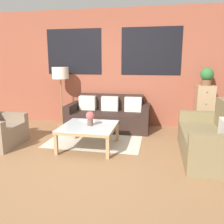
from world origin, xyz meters
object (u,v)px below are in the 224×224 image
object	(u,v)px
settee_vintage	(211,140)
floor_lamp	(60,75)
potted_plant	(207,76)
flower_vase	(90,117)
drawer_cabinet	(204,108)
couch_dark	(109,116)
coffee_table	(89,128)

from	to	relation	value
settee_vintage	floor_lamp	bearing A→B (deg)	155.16
floor_lamp	potted_plant	world-z (taller)	floor_lamp
floor_lamp	flower_vase	distance (m)	1.93
potted_plant	drawer_cabinet	bearing A→B (deg)	-90.00
couch_dark	settee_vintage	size ratio (longest dim) A/B	1.14
floor_lamp	coffee_table	bearing A→B (deg)	-51.84
settee_vintage	potted_plant	bearing A→B (deg)	84.29
couch_dark	settee_vintage	distance (m)	2.46
couch_dark	floor_lamp	xyz separation A→B (m)	(-1.20, 0.07, 0.95)
coffee_table	potted_plant	distance (m)	2.89
couch_dark	floor_lamp	distance (m)	1.53
floor_lamp	drawer_cabinet	world-z (taller)	floor_lamp
potted_plant	flower_vase	size ratio (longest dim) A/B	1.50
settee_vintage	coffee_table	bearing A→B (deg)	178.12
potted_plant	flower_vase	distance (m)	2.81
settee_vintage	coffee_table	distance (m)	2.10
couch_dark	flower_vase	xyz separation A→B (m)	(-0.06, -1.34, 0.29)
coffee_table	potted_plant	size ratio (longest dim) A/B	2.51
coffee_table	flower_vase	world-z (taller)	flower_vase
coffee_table	drawer_cabinet	bearing A→B (deg)	34.76
coffee_table	floor_lamp	distance (m)	2.00
drawer_cabinet	settee_vintage	bearing A→B (deg)	-95.71
floor_lamp	drawer_cabinet	bearing A→B (deg)	2.56
couch_dark	drawer_cabinet	size ratio (longest dim) A/B	1.82
coffee_table	settee_vintage	bearing A→B (deg)	-1.88
drawer_cabinet	couch_dark	bearing A→B (deg)	-174.22
settee_vintage	floor_lamp	size ratio (longest dim) A/B	1.17
potted_plant	flower_vase	bearing A→B (deg)	-144.97
drawer_cabinet	floor_lamp	bearing A→B (deg)	-177.44
flower_vase	settee_vintage	bearing A→B (deg)	-2.01
couch_dark	coffee_table	distance (m)	1.35
couch_dark	potted_plant	distance (m)	2.39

